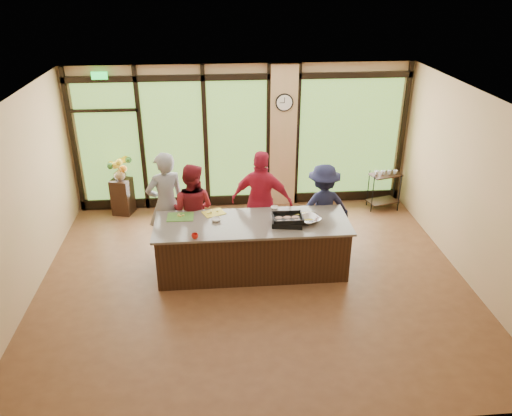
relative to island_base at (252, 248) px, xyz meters
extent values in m
plane|color=brown|center=(0.00, -0.30, -0.44)|extent=(7.00, 7.00, 0.00)
plane|color=silver|center=(0.00, -0.30, 2.56)|extent=(7.00, 7.00, 0.00)
plane|color=tan|center=(0.00, 2.70, 1.06)|extent=(7.00, 0.00, 7.00)
plane|color=tan|center=(-3.50, -0.30, 1.06)|extent=(0.00, 6.00, 6.00)
plane|color=tan|center=(3.50, -0.30, 1.06)|extent=(0.00, 6.00, 6.00)
cube|color=tan|center=(0.85, 2.64, 1.06)|extent=(0.55, 0.12, 3.00)
cube|color=black|center=(0.00, 2.65, 2.31)|extent=(6.90, 0.08, 0.12)
cube|color=black|center=(0.00, 2.65, -0.32)|extent=(6.90, 0.08, 0.20)
cube|color=#19D83F|center=(-2.70, 2.60, 2.39)|extent=(0.30, 0.04, 0.14)
cube|color=#396021|center=(-2.70, 2.67, 1.01)|extent=(1.20, 0.02, 2.50)
cube|color=#396021|center=(-1.40, 2.67, 1.01)|extent=(1.20, 0.02, 2.50)
cube|color=#396021|center=(-0.10, 2.67, 1.01)|extent=(1.20, 0.02, 2.50)
cube|color=#396021|center=(2.25, 2.67, 1.01)|extent=(2.10, 0.02, 2.50)
cube|color=black|center=(-3.40, 2.65, 1.06)|extent=(0.08, 0.08, 3.00)
cube|color=black|center=(-2.05, 2.65, 1.06)|extent=(0.08, 0.08, 3.00)
cube|color=black|center=(-0.75, 2.65, 1.06)|extent=(0.08, 0.08, 3.00)
cube|color=black|center=(0.55, 2.65, 1.06)|extent=(0.08, 0.08, 3.00)
cube|color=black|center=(1.15, 2.65, 1.06)|extent=(0.08, 0.08, 3.00)
cube|color=black|center=(3.40, 2.65, 1.06)|extent=(0.08, 0.08, 3.00)
cube|color=black|center=(0.00, 0.00, 0.00)|extent=(3.10, 1.00, 0.88)
cube|color=slate|center=(0.00, 0.00, 0.46)|extent=(3.20, 1.10, 0.04)
cylinder|color=black|center=(0.85, 2.57, 1.81)|extent=(0.36, 0.04, 0.36)
cylinder|color=white|center=(0.85, 2.55, 1.81)|extent=(0.31, 0.01, 0.31)
cube|color=black|center=(0.85, 2.55, 1.86)|extent=(0.01, 0.00, 0.11)
cube|color=black|center=(0.80, 2.55, 1.81)|extent=(0.09, 0.00, 0.01)
imported|color=gray|center=(-1.45, 0.77, 0.51)|extent=(0.82, 0.70, 1.90)
imported|color=maroon|center=(-1.00, 0.74, 0.40)|extent=(0.98, 0.86, 1.68)
imported|color=#AA1A32|center=(0.23, 0.75, 0.50)|extent=(1.18, 0.75, 1.87)
imported|color=#181B36|center=(1.33, 0.73, 0.36)|extent=(1.11, 0.73, 1.60)
cube|color=black|center=(0.57, -0.11, 0.52)|extent=(0.55, 0.46, 0.09)
imported|color=silver|center=(0.93, -0.07, 0.52)|extent=(0.48, 0.48, 0.09)
cube|color=#49822F|center=(-1.18, 0.29, 0.49)|extent=(0.44, 0.33, 0.01)
cube|color=gold|center=(-0.62, 0.39, 0.49)|extent=(0.43, 0.38, 0.01)
cube|color=gold|center=(0.86, 0.12, 0.49)|extent=(0.41, 0.32, 0.01)
imported|color=white|center=(-0.59, 0.10, 0.50)|extent=(0.18, 0.18, 0.05)
imported|color=white|center=(0.41, 0.11, 0.50)|extent=(0.18, 0.18, 0.04)
imported|color=white|center=(0.43, 0.48, 0.50)|extent=(0.13, 0.13, 0.03)
imported|color=red|center=(-0.92, -0.46, 0.52)|extent=(0.12, 0.12, 0.08)
cube|color=black|center=(-2.52, 2.44, -0.06)|extent=(0.47, 0.47, 0.76)
imported|color=olive|center=(-2.52, 2.44, 0.45)|extent=(0.32, 0.32, 0.27)
cube|color=black|center=(2.98, 2.21, -0.28)|extent=(0.71, 0.52, 0.03)
cube|color=black|center=(2.98, 2.21, 0.33)|extent=(0.71, 0.52, 0.03)
cylinder|color=black|center=(2.69, 2.04, -0.03)|extent=(0.02, 0.02, 0.81)
cylinder|color=black|center=(3.26, 2.04, -0.03)|extent=(0.02, 0.02, 0.81)
cylinder|color=black|center=(2.69, 2.37, -0.03)|extent=(0.02, 0.02, 0.81)
cylinder|color=black|center=(3.26, 2.37, -0.03)|extent=(0.02, 0.02, 0.81)
imported|color=silver|center=(2.78, 2.21, 0.38)|extent=(0.11, 0.11, 0.08)
imported|color=silver|center=(2.91, 2.21, 0.38)|extent=(0.11, 0.11, 0.08)
imported|color=silver|center=(3.05, 2.21, 0.38)|extent=(0.11, 0.11, 0.08)
imported|color=silver|center=(3.17, 2.21, 0.38)|extent=(0.11, 0.11, 0.08)
camera|label=1|loc=(-0.55, -7.22, 4.24)|focal=35.00mm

